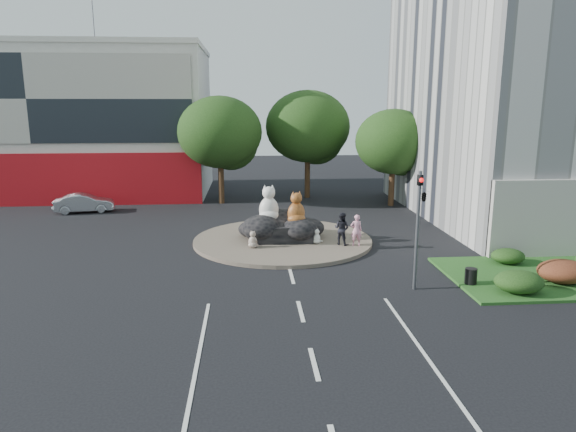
# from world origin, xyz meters

# --- Properties ---
(ground) EXTENTS (120.00, 120.00, 0.00)m
(ground) POSITION_xyz_m (0.00, 0.00, 0.00)
(ground) COLOR black
(ground) RESTS_ON ground
(roundabout_island) EXTENTS (10.00, 10.00, 0.20)m
(roundabout_island) POSITION_xyz_m (0.00, 10.00, 0.10)
(roundabout_island) COLOR brown
(roundabout_island) RESTS_ON ground
(rock_plinth) EXTENTS (3.20, 2.60, 0.90)m
(rock_plinth) POSITION_xyz_m (0.00, 10.00, 0.65)
(rock_plinth) COLOR black
(rock_plinth) RESTS_ON roundabout_island
(shophouse_block) EXTENTS (25.20, 12.30, 17.40)m
(shophouse_block) POSITION_xyz_m (-18.00, 27.91, 6.18)
(shophouse_block) COLOR silver
(shophouse_block) RESTS_ON ground
(grass_verge) EXTENTS (10.00, 6.00, 0.12)m
(grass_verge) POSITION_xyz_m (12.00, 3.00, 0.06)
(grass_verge) COLOR #21501A
(grass_verge) RESTS_ON ground
(tree_left) EXTENTS (6.46, 6.46, 8.27)m
(tree_left) POSITION_xyz_m (-3.93, 22.06, 5.25)
(tree_left) COLOR #382314
(tree_left) RESTS_ON ground
(tree_mid) EXTENTS (6.84, 6.84, 8.76)m
(tree_mid) POSITION_xyz_m (3.07, 24.06, 5.56)
(tree_mid) COLOR #382314
(tree_mid) RESTS_ON ground
(tree_right) EXTENTS (5.70, 5.70, 7.30)m
(tree_right) POSITION_xyz_m (9.07, 20.06, 4.63)
(tree_right) COLOR #382314
(tree_right) RESTS_ON ground
(hedge_near_green) EXTENTS (2.00, 1.60, 0.90)m
(hedge_near_green) POSITION_xyz_m (9.00, 1.00, 0.57)
(hedge_near_green) COLOR #183310
(hedge_near_green) RESTS_ON grass_verge
(hedge_red) EXTENTS (2.20, 1.76, 0.99)m
(hedge_red) POSITION_xyz_m (11.50, 2.00, 0.61)
(hedge_red) COLOR #4D2314
(hedge_red) RESTS_ON grass_verge
(hedge_back_green) EXTENTS (1.60, 1.28, 0.72)m
(hedge_back_green) POSITION_xyz_m (10.50, 4.80, 0.48)
(hedge_back_green) COLOR #183310
(hedge_back_green) RESTS_ON grass_verge
(traffic_light) EXTENTS (0.44, 1.24, 5.00)m
(traffic_light) POSITION_xyz_m (5.10, 2.00, 3.62)
(traffic_light) COLOR #595B60
(traffic_light) RESTS_ON ground
(street_lamp) EXTENTS (2.34, 0.22, 8.06)m
(street_lamp) POSITION_xyz_m (12.82, 8.00, 4.55)
(street_lamp) COLOR #595B60
(street_lamp) RESTS_ON ground
(cat_white) EXTENTS (1.30, 1.13, 2.12)m
(cat_white) POSITION_xyz_m (-0.75, 10.37, 2.16)
(cat_white) COLOR silver
(cat_white) RESTS_ON rock_plinth
(cat_tabby) EXTENTS (1.31, 1.20, 1.86)m
(cat_tabby) POSITION_xyz_m (0.73, 9.64, 2.03)
(cat_tabby) COLOR #BA6926
(cat_tabby) RESTS_ON rock_plinth
(kitten_calico) EXTENTS (0.70, 0.66, 0.92)m
(kitten_calico) POSITION_xyz_m (-1.70, 8.27, 0.66)
(kitten_calico) COLOR white
(kitten_calico) RESTS_ON roundabout_island
(kitten_white) EXTENTS (0.64, 0.65, 0.82)m
(kitten_white) POSITION_xyz_m (1.79, 8.81, 0.61)
(kitten_white) COLOR silver
(kitten_white) RESTS_ON roundabout_island
(pedestrian_pink) EXTENTS (0.63, 0.42, 1.69)m
(pedestrian_pink) POSITION_xyz_m (3.81, 8.21, 1.05)
(pedestrian_pink) COLOR pink
(pedestrian_pink) RESTS_ON roundabout_island
(pedestrian_dark) EXTENTS (1.09, 1.05, 1.77)m
(pedestrian_dark) POSITION_xyz_m (3.08, 8.47, 1.09)
(pedestrian_dark) COLOR black
(pedestrian_dark) RESTS_ON roundabout_island
(parked_car) EXTENTS (4.28, 2.20, 1.34)m
(parked_car) POSITION_xyz_m (-13.67, 19.23, 0.67)
(parked_car) COLOR #AEB1B6
(parked_car) RESTS_ON ground
(litter_bin) EXTENTS (0.61, 0.61, 0.67)m
(litter_bin) POSITION_xyz_m (7.50, 2.16, 0.46)
(litter_bin) COLOR black
(litter_bin) RESTS_ON grass_verge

